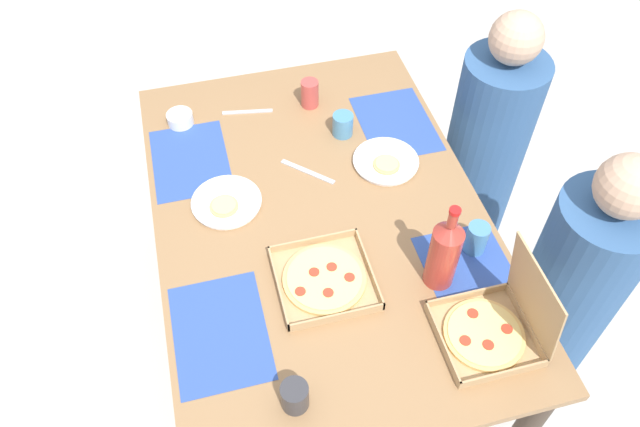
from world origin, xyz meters
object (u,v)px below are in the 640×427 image
at_px(diner_right_seat, 569,291).
at_px(plate_middle, 386,162).
at_px(cup_clear_left, 343,125).
at_px(condiment_bowl, 180,119).
at_px(cup_dark, 295,396).
at_px(cup_red, 477,238).
at_px(plate_near_left, 226,203).
at_px(pizza_box_corner_left, 324,279).
at_px(pizza_box_corner_right, 495,326).
at_px(soda_bottle, 444,253).
at_px(cup_clear_right, 310,93).
at_px(diner_left_seat, 484,151).

bearing_deg(diner_right_seat, plate_middle, -135.08).
xyz_separation_m(cup_clear_left, condiment_bowl, (-0.20, -0.57, -0.02)).
bearing_deg(cup_dark, cup_red, 118.08).
xyz_separation_m(plate_near_left, cup_dark, (0.72, 0.07, 0.03)).
bearing_deg(condiment_bowl, plate_near_left, 13.07).
distance_m(pizza_box_corner_left, plate_near_left, 0.44).
height_order(pizza_box_corner_right, cup_red, pizza_box_corner_right).
bearing_deg(plate_middle, plate_near_left, -85.26).
bearing_deg(cup_red, soda_bottle, -62.80).
xyz_separation_m(plate_middle, cup_clear_right, (-0.37, -0.18, 0.04)).
bearing_deg(pizza_box_corner_right, cup_dark, -84.45).
bearing_deg(plate_near_left, cup_red, 62.56).
height_order(cup_clear_right, cup_red, cup_clear_right).
distance_m(cup_dark, cup_red, 0.74).
distance_m(soda_bottle, diner_left_seat, 0.94).
distance_m(pizza_box_corner_right, cup_clear_right, 1.11).
bearing_deg(cup_clear_right, pizza_box_corner_right, 13.33).
bearing_deg(plate_middle, cup_red, 19.46).
relative_size(cup_red, diner_left_seat, 0.09).
bearing_deg(pizza_box_corner_left, diner_right_seat, 83.73).
distance_m(soda_bottle, cup_dark, 0.58).
distance_m(plate_near_left, cup_clear_right, 0.57).
bearing_deg(soda_bottle, diner_right_seat, 88.15).
relative_size(cup_clear_left, cup_dark, 0.98).
relative_size(plate_near_left, cup_clear_right, 2.17).
height_order(cup_clear_left, cup_dark, cup_dark).
xyz_separation_m(soda_bottle, diner_left_seat, (-0.69, 0.51, -0.38)).
bearing_deg(cup_dark, pizza_box_corner_right, 95.55).
relative_size(condiment_bowl, diner_right_seat, 0.08).
height_order(plate_near_left, cup_clear_left, cup_clear_left).
height_order(soda_bottle, cup_red, soda_bottle).
height_order(condiment_bowl, diner_right_seat, diner_right_seat).
height_order(pizza_box_corner_right, diner_right_seat, diner_right_seat).
xyz_separation_m(pizza_box_corner_left, condiment_bowl, (-0.81, -0.34, 0.01)).
bearing_deg(pizza_box_corner_right, diner_left_seat, 154.15).
relative_size(pizza_box_corner_left, cup_clear_left, 3.35).
relative_size(pizza_box_corner_right, cup_clear_right, 2.71).
xyz_separation_m(soda_bottle, cup_red, (-0.08, 0.15, -0.08)).
bearing_deg(diner_right_seat, soda_bottle, -91.85).
bearing_deg(diner_left_seat, plate_near_left, -77.68).
bearing_deg(plate_near_left, diner_left_seat, 102.32).
bearing_deg(cup_clear_right, plate_middle, 25.88).
distance_m(cup_clear_left, condiment_bowl, 0.60).
bearing_deg(cup_dark, condiment_bowl, -171.74).
bearing_deg(diner_right_seat, cup_dark, -75.96).
relative_size(diner_left_seat, diner_right_seat, 1.01).
bearing_deg(pizza_box_corner_left, cup_clear_right, 169.14).
distance_m(cup_dark, condiment_bowl, 1.17).
bearing_deg(plate_middle, cup_clear_right, -154.12).
height_order(plate_near_left, diner_left_seat, diner_left_seat).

